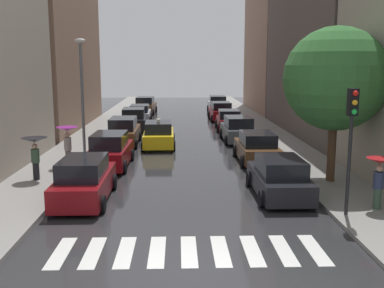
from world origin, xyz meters
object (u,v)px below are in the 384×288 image
object	(u,v)px
parked_car_right_fourth	(229,120)
parked_car_left_sixth	(145,106)
parked_car_right_nearest	(279,178)
pedestrian_by_kerb	(379,173)
parked_car_left_second	(110,151)
parked_car_right_fifth	(221,112)
parked_car_left_third	(124,132)
pedestrian_far_side	(67,137)
lamp_post_left	(82,89)
parked_car_left_fifth	(140,114)
parked_car_left_fourth	(134,120)
street_tree_right	(335,79)
traffic_light_right_corner	(352,124)
parked_car_left_nearest	(84,181)
parked_car_right_sixth	(217,105)
taxi_midroad	(159,135)
parked_car_right_second	(257,148)
parked_car_right_third	(238,130)
pedestrian_near_tree	(35,148)

from	to	relation	value
parked_car_right_fourth	parked_car_left_sixth	bearing A→B (deg)	33.46
parked_car_right_nearest	pedestrian_by_kerb	xyz separation A→B (m)	(3.04, -2.14, 0.71)
parked_car_left_second	parked_car_right_fifth	xyz separation A→B (m)	(7.49, 19.32, -0.03)
parked_car_left_second	parked_car_left_third	size ratio (longest dim) A/B	0.96
parked_car_left_third	parked_car_right_nearest	world-z (taller)	parked_car_left_third
pedestrian_far_side	lamp_post_left	bearing A→B (deg)	-165.01
parked_car_left_second	parked_car_left_fifth	size ratio (longest dim) A/B	0.98
parked_car_left_fourth	street_tree_right	bearing A→B (deg)	-151.31
parked_car_right_fifth	traffic_light_right_corner	size ratio (longest dim) A/B	1.08
parked_car_left_nearest	parked_car_left_third	world-z (taller)	parked_car_left_third
parked_car_right_sixth	lamp_post_left	bearing A→B (deg)	159.08
parked_car_left_fifth	traffic_light_right_corner	distance (m)	28.29
taxi_midroad	parked_car_right_second	bearing A→B (deg)	-131.21
parked_car_left_nearest	parked_car_right_fourth	size ratio (longest dim) A/B	1.12
parked_car_right_nearest	parked_car_left_fourth	bearing A→B (deg)	22.00
parked_car_left_nearest	lamp_post_left	bearing A→B (deg)	11.26
parked_car_right_third	street_tree_right	bearing A→B (deg)	-168.14
parked_car_left_fourth	parked_car_right_second	bearing A→B (deg)	-149.86
parked_car_left_sixth	parked_car_right_third	size ratio (longest dim) A/B	1.00
parked_car_right_fifth	pedestrian_near_tree	size ratio (longest dim) A/B	2.46
parked_car_right_nearest	traffic_light_right_corner	size ratio (longest dim) A/B	1.05
parked_car_left_third	pedestrian_far_side	distance (m)	7.23
parked_car_right_sixth	traffic_light_right_corner	size ratio (longest dim) A/B	1.12
taxi_midroad	traffic_light_right_corner	world-z (taller)	traffic_light_right_corner
parked_car_left_sixth	lamp_post_left	world-z (taller)	lamp_post_left
parked_car_right_third	pedestrian_by_kerb	size ratio (longest dim) A/B	2.57
parked_car_left_fourth	parked_car_right_third	world-z (taller)	parked_car_left_fourth
parked_car_left_second	parked_car_right_fifth	size ratio (longest dim) A/B	0.98
parked_car_left_nearest	parked_car_right_third	bearing A→B (deg)	-30.03
lamp_post_left	street_tree_right	bearing A→B (deg)	-26.44
parked_car_right_nearest	taxi_midroad	world-z (taller)	taxi_midroad
parked_car_right_sixth	lamp_post_left	world-z (taller)	lamp_post_left
parked_car_left_fifth	parked_car_right_fifth	world-z (taller)	parked_car_right_fifth
parked_car_left_second	parked_car_left_fifth	distance (m)	18.43
parked_car_right_nearest	pedestrian_near_tree	xyz separation A→B (m)	(-10.34, 2.37, 0.83)
parked_car_left_nearest	parked_car_right_sixth	world-z (taller)	parked_car_right_sixth
parked_car_left_second	pedestrian_near_tree	world-z (taller)	pedestrian_near_tree
parked_car_left_nearest	parked_car_left_fifth	bearing A→B (deg)	-0.52
parked_car_left_second	parked_car_right_nearest	bearing A→B (deg)	-124.60
parked_car_left_sixth	pedestrian_by_kerb	xyz separation A→B (m)	(10.51, -32.64, 0.62)
parked_car_right_nearest	parked_car_right_third	xyz separation A→B (m)	(0.06, 13.04, 0.05)
parked_car_left_fifth	street_tree_right	world-z (taller)	street_tree_right
parked_car_left_nearest	parked_car_right_second	xyz separation A→B (m)	(7.86, 6.85, -0.04)
pedestrian_by_kerb	traffic_light_right_corner	xyz separation A→B (m)	(-1.33, -0.61, 1.83)
traffic_light_right_corner	parked_car_right_fourth	bearing A→B (deg)	94.50
parked_car_right_third	pedestrian_far_side	bearing A→B (deg)	128.89
traffic_light_right_corner	parked_car_right_nearest	bearing A→B (deg)	121.91
parked_car_left_nearest	street_tree_right	bearing A→B (deg)	-78.42
parked_car_right_fourth	taxi_midroad	xyz separation A→B (m)	(-5.31, -7.42, 0.01)
parked_car_left_fifth	pedestrian_far_side	distance (m)	19.03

